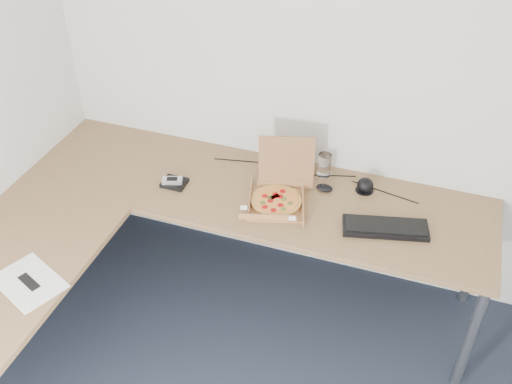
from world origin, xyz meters
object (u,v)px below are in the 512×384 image
at_px(pizza_box, 277,197).
at_px(wallet, 174,183).
at_px(desk, 164,232).
at_px(keyboard, 385,228).
at_px(drinking_glass, 324,165).

xyz_separation_m(pizza_box, wallet, (-0.57, -0.04, -0.02)).
height_order(desk, wallet, wallet).
bearing_deg(pizza_box, keyboard, -19.39).
bearing_deg(wallet, drinking_glass, 24.93).
height_order(pizza_box, drinking_glass, pizza_box).
relative_size(drinking_glass, keyboard, 0.32).
bearing_deg(pizza_box, drinking_glass, 45.87).
height_order(drinking_glass, keyboard, drinking_glass).
relative_size(pizza_box, drinking_glass, 2.60).
xyz_separation_m(pizza_box, drinking_glass, (0.17, 0.31, 0.03)).
height_order(desk, keyboard, keyboard).
bearing_deg(keyboard, desk, -175.43).
distance_m(pizza_box, wallet, 0.57).
xyz_separation_m(keyboard, wallet, (-1.13, -0.00, -0.00)).
bearing_deg(drinking_glass, pizza_box, -118.18).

